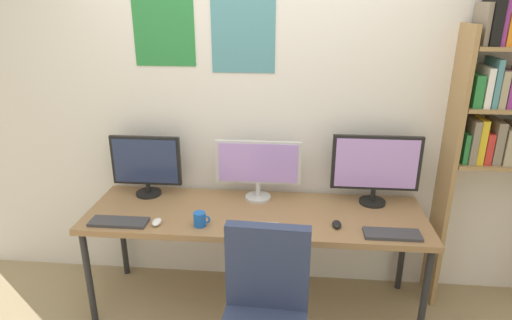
# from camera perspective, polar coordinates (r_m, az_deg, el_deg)

# --- Properties ---
(wall_back) EXTENTS (4.62, 0.11, 2.60)m
(wall_back) POSITION_cam_1_polar(r_m,az_deg,el_deg) (3.09, 0.61, 6.06)
(wall_back) COLOR silver
(wall_back) RESTS_ON ground_plane
(desk) EXTENTS (2.22, 0.68, 0.74)m
(desk) POSITION_cam_1_polar(r_m,az_deg,el_deg) (2.92, -0.09, -7.74)
(desk) COLOR #936D47
(desk) RESTS_ON ground_plane
(bookshelf) EXTENTS (0.83, 0.28, 2.09)m
(bookshelf) POSITION_cam_1_polar(r_m,az_deg,el_deg) (3.20, 30.34, 4.08)
(bookshelf) COLOR #9E7A4C
(bookshelf) RESTS_ON ground_plane
(monitor_left) EXTENTS (0.49, 0.18, 0.44)m
(monitor_left) POSITION_cam_1_polar(r_m,az_deg,el_deg) (3.15, -14.21, -0.51)
(monitor_left) COLOR black
(monitor_left) RESTS_ON desk
(monitor_center) EXTENTS (0.59, 0.18, 0.43)m
(monitor_center) POSITION_cam_1_polar(r_m,az_deg,el_deg) (2.99, 0.28, -0.80)
(monitor_center) COLOR silver
(monitor_center) RESTS_ON desk
(monitor_right) EXTENTS (0.59, 0.18, 0.48)m
(monitor_right) POSITION_cam_1_polar(r_m,az_deg,el_deg) (3.02, 15.43, -0.81)
(monitor_right) COLOR black
(monitor_right) RESTS_ON desk
(keyboard_left) EXTENTS (0.36, 0.13, 0.02)m
(keyboard_left) POSITION_cam_1_polar(r_m,az_deg,el_deg) (2.89, -17.54, -7.75)
(keyboard_left) COLOR #38383D
(keyboard_left) RESTS_ON desk
(keyboard_center) EXTENTS (0.32, 0.13, 0.02)m
(keyboard_center) POSITION_cam_1_polar(r_m,az_deg,el_deg) (2.69, -0.55, -8.90)
(keyboard_center) COLOR silver
(keyboard_center) RESTS_ON desk
(keyboard_right) EXTENTS (0.33, 0.13, 0.02)m
(keyboard_right) POSITION_cam_1_polar(r_m,az_deg,el_deg) (2.74, 17.43, -9.27)
(keyboard_right) COLOR #38383D
(keyboard_right) RESTS_ON desk
(mouse_left_side) EXTENTS (0.06, 0.10, 0.03)m
(mouse_left_side) POSITION_cam_1_polar(r_m,az_deg,el_deg) (2.81, -12.89, -7.94)
(mouse_left_side) COLOR silver
(mouse_left_side) RESTS_ON desk
(mouse_right_side) EXTENTS (0.06, 0.10, 0.03)m
(mouse_right_side) POSITION_cam_1_polar(r_m,az_deg,el_deg) (2.76, 10.54, -8.28)
(mouse_right_side) COLOR black
(mouse_right_side) RESTS_ON desk
(coffee_mug) EXTENTS (0.11, 0.08, 0.09)m
(coffee_mug) POSITION_cam_1_polar(r_m,az_deg,el_deg) (2.73, -7.34, -7.71)
(coffee_mug) COLOR blue
(coffee_mug) RESTS_ON desk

